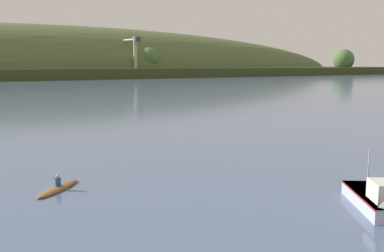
{
  "coord_description": "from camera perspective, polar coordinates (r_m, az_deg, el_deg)",
  "views": [
    {
      "loc": [
        -17.16,
        -0.25,
        7.04
      ],
      "look_at": [
        0.91,
        32.49,
        1.69
      ],
      "focal_mm": 40.35,
      "sensor_mm": 36.0,
      "label": 1
    }
  ],
  "objects": [
    {
      "name": "far_shoreline_hill",
      "position": [
        265.06,
        -18.22,
        6.27
      ],
      "size": [
        571.24,
        140.52,
        59.29
      ],
      "rotation": [
        0.0,
        0.0,
        0.05
      ],
      "color": "#35401E",
      "rests_on": "ground"
    },
    {
      "name": "canoe_with_paddler",
      "position": [
        25.81,
        -17.27,
        -7.84
      ],
      "size": [
        3.27,
        3.27,
        1.02
      ],
      "rotation": [
        0.0,
        0.0,
        3.93
      ],
      "color": "brown",
      "rests_on": "ground"
    },
    {
      "name": "dockside_crane",
      "position": [
        232.41,
        -7.53,
        8.94
      ],
      "size": [
        4.99,
        14.64,
        21.57
      ],
      "rotation": [
        0.0,
        0.0,
        1.75
      ],
      "color": "#4C4C51",
      "rests_on": "ground"
    }
  ]
}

